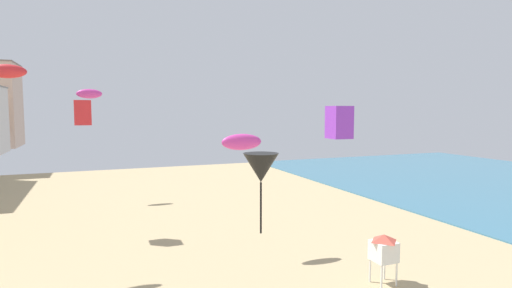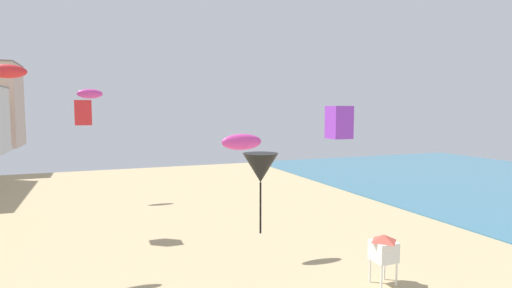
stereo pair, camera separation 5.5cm
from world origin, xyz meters
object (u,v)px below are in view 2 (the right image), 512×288
lifeguard_stand (384,248)px  kite_red_parafoil_2 (7,71)px  kite_red_box (83,113)px  kite_black_delta (261,168)px  kite_purple_box (339,122)px  kite_magenta_parafoil (90,94)px  kite_magenta_parafoil_2 (242,142)px

lifeguard_stand → kite_red_parafoil_2: 21.31m
kite_red_box → kite_black_delta: bearing=-65.8°
kite_purple_box → kite_magenta_parafoil: size_ratio=0.65×
kite_red_box → kite_black_delta: (6.84, -15.19, -2.14)m
kite_magenta_parafoil → kite_purple_box: bearing=-67.8°
kite_magenta_parafoil → lifeguard_stand: bearing=-62.6°
kite_red_box → kite_purple_box: (11.07, -14.31, -0.37)m
lifeguard_stand → kite_magenta_parafoil_2: kite_magenta_parafoil_2 is taller
kite_black_delta → lifeguard_stand: bearing=8.3°
kite_purple_box → kite_red_parafoil_2: 17.14m
kite_purple_box → kite_red_parafoil_2: kite_red_parafoil_2 is taller
lifeguard_stand → kite_red_box: size_ratio=1.51×
kite_black_delta → kite_magenta_parafoil_2: bearing=75.8°
kite_red_box → kite_red_parafoil_2: bearing=-121.8°
kite_purple_box → kite_red_parafoil_2: size_ratio=0.80×
lifeguard_stand → kite_red_box: bearing=131.4°
kite_red_parafoil_2 → kite_purple_box: bearing=-31.0°
kite_purple_box → kite_black_delta: (-4.24, -0.88, -1.77)m
kite_red_box → kite_magenta_parafoil_2: (8.79, -7.47, -1.71)m
kite_red_box → kite_magenta_parafoil: bearing=88.2°
kite_black_delta → kite_red_box: bearing=114.2°
kite_purple_box → kite_red_box: bearing=127.7°
kite_red_box → kite_magenta_parafoil: size_ratio=0.73×
kite_red_box → kite_purple_box: kite_red_box is taller
lifeguard_stand → kite_red_box: (-13.90, 14.17, 6.70)m
kite_purple_box → kite_magenta_parafoil: bearing=112.2°
lifeguard_stand → kite_red_box: 20.95m
lifeguard_stand → kite_black_delta: size_ratio=0.78×
kite_magenta_parafoil → kite_magenta_parafoil_2: bearing=-66.5°
kite_red_box → kite_purple_box: bearing=-52.3°
kite_purple_box → lifeguard_stand: bearing=2.9°
kite_purple_box → kite_red_parafoil_2: bearing=149.0°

